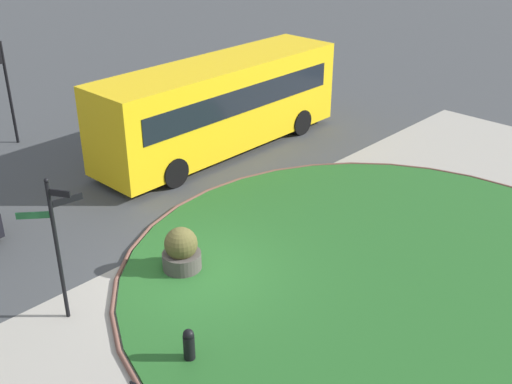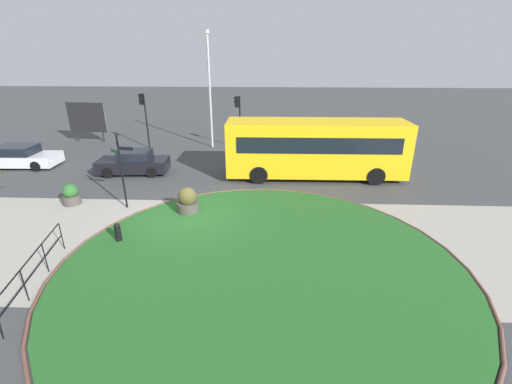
{
  "view_description": "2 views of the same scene",
  "coord_description": "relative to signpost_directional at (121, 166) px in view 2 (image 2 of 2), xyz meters",
  "views": [
    {
      "loc": [
        -8.64,
        -10.26,
        9.04
      ],
      "look_at": [
        2.85,
        0.68,
        1.14
      ],
      "focal_mm": 44.14,
      "sensor_mm": 36.0,
      "label": 1
    },
    {
      "loc": [
        3.63,
        -13.72,
        6.92
      ],
      "look_at": [
        3.0,
        0.55,
        1.07
      ],
      "focal_mm": 24.25,
      "sensor_mm": 36.0,
      "label": 2
    }
  ],
  "objects": [
    {
      "name": "bollard_foreground",
      "position": [
        0.93,
        -3.17,
        -1.64
      ],
      "size": [
        0.25,
        0.25,
        0.83
      ],
      "color": "black",
      "rests_on": "ground"
    },
    {
      "name": "grass_kerb_ring",
      "position": [
        6.52,
        -4.58,
        -2.01
      ],
      "size": [
        14.11,
        14.11,
        0.11
      ],
      "primitive_type": "torus",
      "color": "brown",
      "rests_on": "ground"
    },
    {
      "name": "car_far_lane",
      "position": [
        -9.18,
        5.86,
        -1.41
      ],
      "size": [
        4.59,
        2.01,
        1.39
      ],
      "rotation": [
        0.0,
        0.0,
        0.03
      ],
      "color": "silver",
      "rests_on": "ground"
    },
    {
      "name": "railing_grass_edge",
      "position": [
        -0.5,
        -5.94,
        -1.35
      ],
      "size": [
        0.88,
        4.37,
        1.11
      ],
      "rotation": [
        0.0,
        0.0,
        4.9
      ],
      "color": "black",
      "rests_on": "ground"
    },
    {
      "name": "signpost_directional",
      "position": [
        0.0,
        0.0,
        0.0
      ],
      "size": [
        1.28,
        0.95,
        3.53
      ],
      "color": "black",
      "rests_on": "ground"
    },
    {
      "name": "sidewalk_paving",
      "position": [
        3.14,
        -3.03,
        -2.06
      ],
      "size": [
        32.0,
        7.82,
        0.02
      ],
      "primitive_type": "cube",
      "color": "#9E998E",
      "rests_on": "ground"
    },
    {
      "name": "ground",
      "position": [
        3.14,
        -0.94,
        -2.07
      ],
      "size": [
        120.0,
        120.0,
        0.0
      ],
      "primitive_type": "plane",
      "color": "#3D3F42"
    },
    {
      "name": "lamppost_tall",
      "position": [
        2.25,
        11.32,
        2.36
      ],
      "size": [
        0.32,
        0.32,
        8.26
      ],
      "color": "#B7B7BC",
      "rests_on": "ground"
    },
    {
      "name": "traffic_light_far",
      "position": [
        4.32,
        10.89,
        0.78
      ],
      "size": [
        0.49,
        0.27,
        3.88
      ],
      "rotation": [
        0.0,
        0.0,
        3.12
      ],
      "color": "black",
      "rests_on": "ground"
    },
    {
      "name": "grass_island",
      "position": [
        6.52,
        -4.58,
        -2.02
      ],
      "size": [
        13.8,
        13.8,
        0.1
      ],
      "primitive_type": "cylinder",
      "color": "#235B23",
      "rests_on": "ground"
    },
    {
      "name": "traffic_light_near",
      "position": [
        -2.67,
        10.84,
        0.88
      ],
      "size": [
        0.49,
        0.3,
        4.04
      ],
      "rotation": [
        0.0,
        0.0,
        2.97
      ],
      "color": "black",
      "rests_on": "ground"
    },
    {
      "name": "car_near_lane",
      "position": [
        -1.48,
        4.93,
        -1.41
      ],
      "size": [
        4.23,
        2.03,
        1.41
      ],
      "rotation": [
        0.0,
        0.0,
        3.21
      ],
      "color": "black",
      "rests_on": "ground"
    },
    {
      "name": "bus_yellow",
      "position": [
        9.35,
        4.72,
        -0.3
      ],
      "size": [
        10.15,
        2.68,
        3.3
      ],
      "rotation": [
        0.0,
        0.0,
        0.01
      ],
      "color": "yellow",
      "rests_on": "ground"
    },
    {
      "name": "billboard_left",
      "position": [
        -8.0,
        12.56,
        -0.14
      ],
      "size": [
        3.12,
        0.36,
        3.15
      ],
      "rotation": [
        0.0,
        0.0,
        -0.07
      ],
      "color": "black",
      "rests_on": "ground"
    },
    {
      "name": "planter_kerbside",
      "position": [
        -2.82,
        0.26,
        -1.59
      ],
      "size": [
        0.83,
        0.83,
        1.05
      ],
      "color": "#47423D",
      "rests_on": "ground"
    },
    {
      "name": "planter_near_signpost",
      "position": [
        3.04,
        -0.46,
        -1.5
      ],
      "size": [
        1.0,
        1.0,
        1.24
      ],
      "color": "#47423D",
      "rests_on": "ground"
    }
  ]
}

